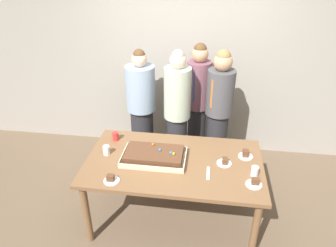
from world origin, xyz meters
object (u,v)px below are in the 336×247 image
object	(u,v)px
sheet_cake	(154,156)
drink_cup_far_end	(115,136)
drink_cup_middle	(106,150)
person_serving_front	(177,114)
drink_cup_nearest	(255,171)
person_green_shirt_behind	(218,114)
plated_slice_near_right	(111,179)
party_table	(174,168)
plated_slice_far_left	(246,155)
person_striped_tie_right	(141,108)
plated_slice_near_left	(225,162)
cake_server_utensil	(208,173)
person_far_right_suit	(198,102)
plated_slice_far_right	(254,183)

from	to	relation	value
sheet_cake	drink_cup_far_end	size ratio (longest dim) A/B	6.51
drink_cup_middle	person_serving_front	distance (m)	1.06
drink_cup_nearest	person_green_shirt_behind	size ratio (longest dim) A/B	0.06
drink_cup_middle	person_green_shirt_behind	world-z (taller)	person_green_shirt_behind
plated_slice_near_right	sheet_cake	bearing A→B (deg)	49.54
sheet_cake	plated_slice_near_right	distance (m)	0.52
party_table	plated_slice_far_left	size ratio (longest dim) A/B	11.98
person_serving_front	person_striped_tie_right	distance (m)	0.53
plated_slice_far_left	person_green_shirt_behind	xyz separation A→B (m)	(-0.29, 0.70, 0.09)
plated_slice_near_right	drink_cup_far_end	bearing A→B (deg)	102.99
party_table	person_serving_front	bearing A→B (deg)	94.44
person_striped_tie_right	person_green_shirt_behind	bearing A→B (deg)	62.39
plated_slice_far_left	plated_slice_near_left	bearing A→B (deg)	-144.47
party_table	drink_cup_nearest	world-z (taller)	drink_cup_nearest
cake_server_utensil	plated_slice_far_left	bearing A→B (deg)	41.67
party_table	drink_cup_middle	size ratio (longest dim) A/B	17.97
person_striped_tie_right	sheet_cake	bearing A→B (deg)	0.02
plated_slice_near_right	cake_server_utensil	size ratio (longest dim) A/B	0.75
plated_slice_near_left	cake_server_utensil	world-z (taller)	plated_slice_near_left
drink_cup_middle	person_striped_tie_right	distance (m)	1.03
sheet_cake	cake_server_utensil	distance (m)	0.58
cake_server_utensil	sheet_cake	bearing A→B (deg)	164.58
drink_cup_nearest	person_striped_tie_right	world-z (taller)	person_striped_tie_right
party_table	plated_slice_near_right	world-z (taller)	plated_slice_near_right
party_table	drink_cup_middle	distance (m)	0.73
party_table	person_striped_tie_right	xyz separation A→B (m)	(-0.56, 1.04, 0.13)
plated_slice_near_right	drink_cup_nearest	bearing A→B (deg)	11.50
person_serving_front	party_table	bearing A→B (deg)	13.71
person_far_right_suit	sheet_cake	bearing A→B (deg)	0.02
party_table	drink_cup_middle	world-z (taller)	drink_cup_middle
party_table	plated_slice_near_left	size ratio (longest dim) A/B	11.98
plated_slice_far_right	drink_cup_far_end	bearing A→B (deg)	158.78
plated_slice_far_left	person_far_right_suit	xyz separation A→B (m)	(-0.56, 1.05, 0.08)
plated_slice_far_right	drink_cup_far_end	distance (m)	1.59
party_table	person_striped_tie_right	world-z (taller)	person_striped_tie_right
drink_cup_far_end	person_green_shirt_behind	distance (m)	1.28
drink_cup_middle	person_far_right_suit	size ratio (longest dim) A/B	0.06
plated_slice_near_left	plated_slice_far_left	world-z (taller)	plated_slice_far_left
plated_slice_far_right	person_striped_tie_right	world-z (taller)	person_striped_tie_right
sheet_cake	plated_slice_far_left	size ratio (longest dim) A/B	4.34
drink_cup_far_end	cake_server_utensil	distance (m)	1.16
drink_cup_far_end	sheet_cake	bearing A→B (deg)	-32.20
plated_slice_far_right	person_striped_tie_right	distance (m)	1.87
cake_server_utensil	person_green_shirt_behind	xyz separation A→B (m)	(0.09, 1.04, 0.11)
plated_slice_far_right	drink_cup_nearest	size ratio (longest dim) A/B	1.50
party_table	person_far_right_suit	size ratio (longest dim) A/B	1.07
drink_cup_middle	plated_slice_far_left	bearing A→B (deg)	6.14
party_table	plated_slice_near_right	bearing A→B (deg)	-143.77
party_table	cake_server_utensil	world-z (taller)	cake_server_utensil
party_table	plated_slice_far_right	xyz separation A→B (m)	(0.78, -0.26, 0.10)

